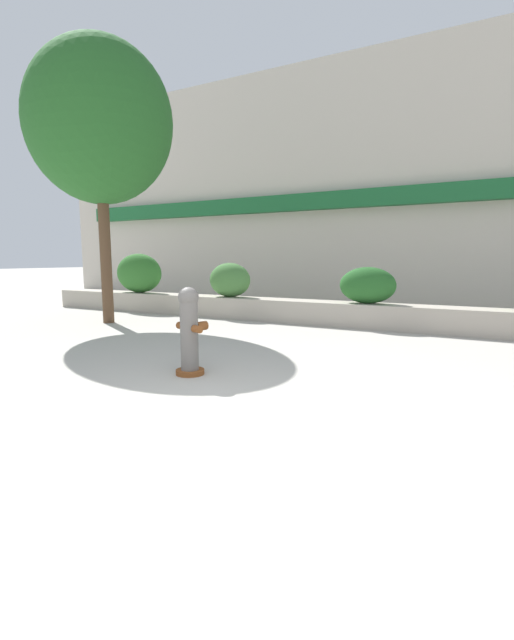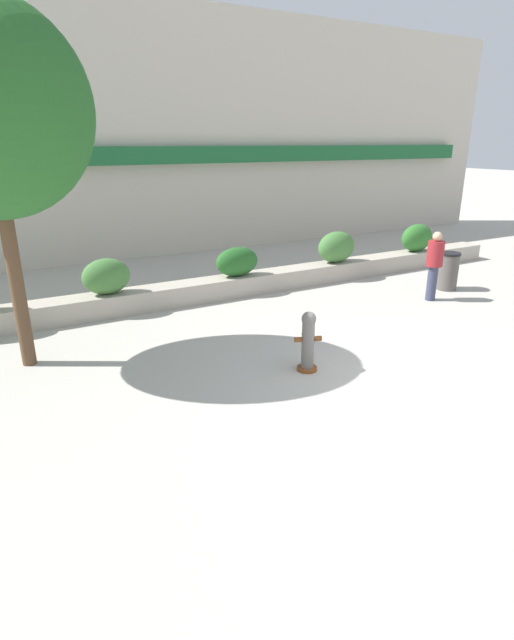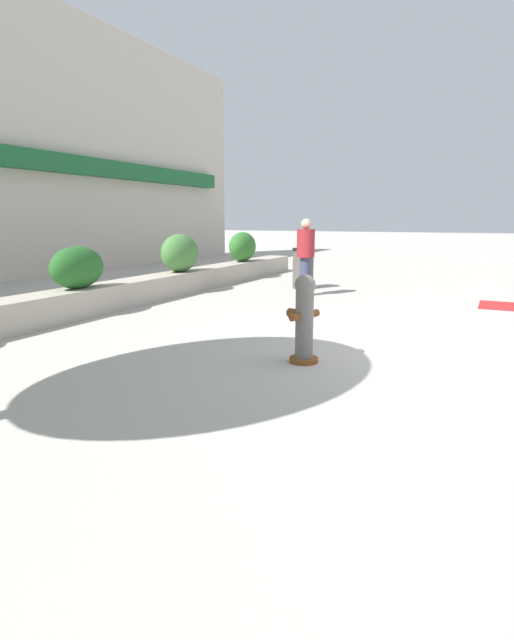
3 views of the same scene
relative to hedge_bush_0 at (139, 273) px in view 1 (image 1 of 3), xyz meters
name	(u,v)px [view 1 (image 1 of 3)]	position (x,y,z in m)	size (l,w,h in m)	color
ground_plane	(198,425)	(6.26, -6.00, -1.03)	(120.00, 120.00, 0.00)	#B2ADA3
building_facade	(417,177)	(6.26, 5.98, 2.96)	(30.00, 1.36, 8.00)	beige
planter_wall_low	(368,315)	(6.26, 0.00, -0.78)	(18.00, 0.70, 0.50)	#ADA393
hedge_bush_0	(139,273)	(0.00, 0.00, 0.00)	(1.50, 0.63, 1.06)	#2D6B28
hedge_bush_1	(230,280)	(2.91, 0.00, -0.12)	(1.08, 0.65, 0.82)	#427538
hedge_bush_2	(367,285)	(6.24, 0.00, -0.15)	(1.16, 0.59, 0.75)	#235B23
fire_hydrant	(190,330)	(5.21, -4.70, -0.48)	(0.47, 0.48, 1.08)	brown
street_tree	(99,123)	(0.98, -2.04, 3.21)	(3.18, 2.86, 5.92)	brown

